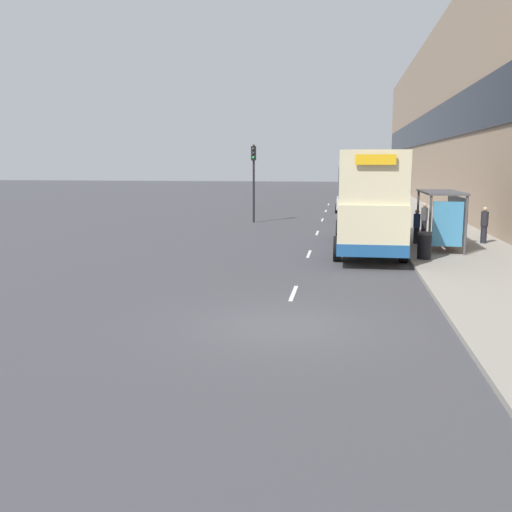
% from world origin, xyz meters
% --- Properties ---
extents(ground_plane, '(220.00, 220.00, 0.00)m').
position_xyz_m(ground_plane, '(0.00, 0.00, 0.00)').
color(ground_plane, '#424247').
extents(pavement, '(5.00, 93.00, 0.14)m').
position_xyz_m(pavement, '(6.50, 38.50, 0.07)').
color(pavement, gray).
rests_on(pavement, ground_plane).
extents(terrace_facade, '(3.10, 93.00, 15.77)m').
position_xyz_m(terrace_facade, '(10.49, 38.50, 7.88)').
color(terrace_facade, '#9E846B').
rests_on(terrace_facade, ground_plane).
extents(lane_mark_0, '(0.12, 2.00, 0.01)m').
position_xyz_m(lane_mark_0, '(0.00, 3.45, 0.01)').
color(lane_mark_0, silver).
rests_on(lane_mark_0, ground_plane).
extents(lane_mark_1, '(0.12, 2.00, 0.01)m').
position_xyz_m(lane_mark_1, '(0.00, 10.98, 0.01)').
color(lane_mark_1, silver).
rests_on(lane_mark_1, ground_plane).
extents(lane_mark_2, '(0.12, 2.00, 0.01)m').
position_xyz_m(lane_mark_2, '(0.00, 18.51, 0.01)').
color(lane_mark_2, silver).
rests_on(lane_mark_2, ground_plane).
extents(lane_mark_3, '(0.12, 2.00, 0.01)m').
position_xyz_m(lane_mark_3, '(0.00, 26.04, 0.01)').
color(lane_mark_3, silver).
rests_on(lane_mark_3, ground_plane).
extents(lane_mark_4, '(0.12, 2.00, 0.01)m').
position_xyz_m(lane_mark_4, '(0.00, 33.57, 0.01)').
color(lane_mark_4, silver).
rests_on(lane_mark_4, ground_plane).
extents(lane_mark_5, '(0.12, 2.00, 0.01)m').
position_xyz_m(lane_mark_5, '(0.00, 41.10, 0.01)').
color(lane_mark_5, silver).
rests_on(lane_mark_5, ground_plane).
extents(bus_shelter, '(1.60, 4.20, 2.48)m').
position_xyz_m(bus_shelter, '(5.77, 12.45, 1.88)').
color(bus_shelter, '#4C4C51').
rests_on(bus_shelter, ground_plane).
extents(double_decker_bus_near, '(2.85, 10.34, 4.30)m').
position_xyz_m(double_decker_bus_near, '(2.47, 12.58, 2.28)').
color(double_decker_bus_near, beige).
rests_on(double_decker_bus_near, ground_plane).
extents(car_0, '(2.09, 4.36, 1.82)m').
position_xyz_m(car_0, '(1.82, 32.82, 0.90)').
color(car_0, silver).
rests_on(car_0, ground_plane).
extents(car_1, '(1.99, 3.97, 1.65)m').
position_xyz_m(car_1, '(3.10, 24.67, 0.82)').
color(car_1, navy).
rests_on(car_1, ground_plane).
extents(pedestrian_at_shelter, '(0.35, 0.35, 1.75)m').
position_xyz_m(pedestrian_at_shelter, '(6.87, 14.12, 1.03)').
color(pedestrian_at_shelter, '#23232D').
rests_on(pedestrian_at_shelter, ground_plane).
extents(pedestrian_1, '(0.34, 0.34, 1.70)m').
position_xyz_m(pedestrian_1, '(7.90, 14.60, 1.01)').
color(pedestrian_1, '#23232D').
rests_on(pedestrian_1, ground_plane).
extents(pedestrian_2, '(0.31, 0.31, 1.58)m').
position_xyz_m(pedestrian_2, '(4.78, 14.04, 0.95)').
color(pedestrian_2, '#23232D').
rests_on(pedestrian_2, ground_plane).
extents(pedestrian_3, '(0.33, 0.33, 1.67)m').
position_xyz_m(pedestrian_3, '(5.51, 17.01, 0.99)').
color(pedestrian_3, '#23232D').
rests_on(pedestrian_3, ground_plane).
extents(litter_bin, '(0.55, 0.55, 1.05)m').
position_xyz_m(litter_bin, '(4.55, 9.57, 0.67)').
color(litter_bin, black).
rests_on(litter_bin, ground_plane).
extents(traffic_light_far_kerb, '(0.30, 0.32, 5.01)m').
position_xyz_m(traffic_light_far_kerb, '(-4.40, 23.71, 3.37)').
color(traffic_light_far_kerb, black).
rests_on(traffic_light_far_kerb, ground_plane).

